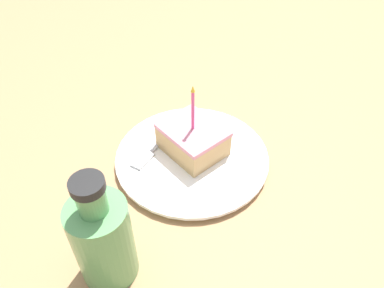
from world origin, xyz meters
TOP-DOWN VIEW (x-y plane):
  - ground_plane at (0.00, 0.00)m, footprint 2.40×2.40m
  - plate at (-0.01, 0.01)m, footprint 0.28×0.28m
  - cake_slice at (0.00, 0.02)m, footprint 0.09×0.11m
  - fork at (-0.04, 0.07)m, footprint 0.16×0.07m
  - bottle at (-0.24, -0.08)m, footprint 0.08×0.08m

SIDE VIEW (x-z plane):
  - ground_plane at x=0.00m, z-range -0.04..0.00m
  - plate at x=-0.01m, z-range 0.00..0.02m
  - fork at x=-0.04m, z-range 0.02..0.02m
  - cake_slice at x=0.00m, z-range -0.03..0.12m
  - bottle at x=-0.24m, z-range -0.02..0.17m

